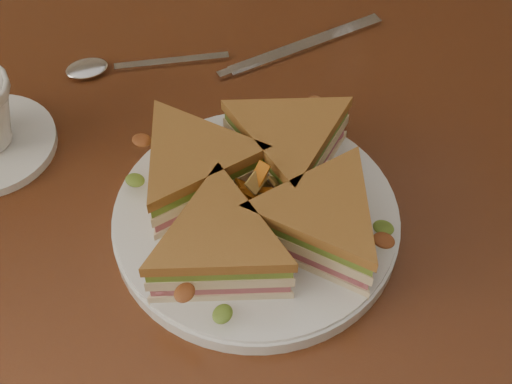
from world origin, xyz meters
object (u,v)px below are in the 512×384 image
table (283,216)px  sandwich_wedges (256,195)px  knife (296,49)px  plate (256,220)px  spoon (108,67)px

table → sandwich_wedges: sandwich_wedges is taller
table → knife: knife is taller
plate → spoon: size_ratio=1.46×
plate → spoon: (-0.09, 0.26, -0.00)m
plate → sandwich_wedges: bearing=180.0°
table → sandwich_wedges: 0.17m
knife → table: bearing=-123.8°
plate → sandwich_wedges: size_ratio=0.91×
table → knife: size_ratio=5.61×
plate → spoon: 0.27m
sandwich_wedges → table: bearing=51.3°
table → sandwich_wedges: size_ratio=4.09×
spoon → knife: spoon is taller
plate → table: bearing=51.3°
table → knife: 0.19m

